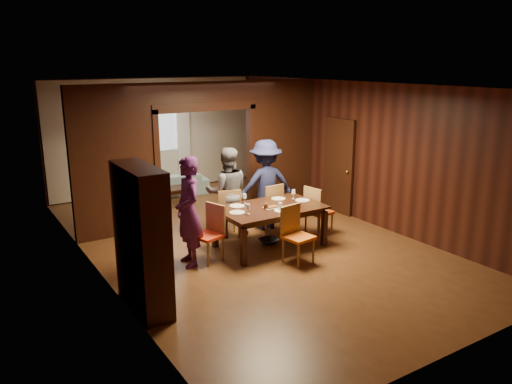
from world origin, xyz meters
TOP-DOWN VIEW (x-y plane):
  - floor at (0.00, 0.00)m, footprint 9.00×9.00m
  - ceiling at (0.00, 0.00)m, footprint 5.50×9.00m
  - room_walls at (0.00, 1.89)m, footprint 5.52×9.01m
  - person_purple at (-1.36, -0.44)m, footprint 0.50×0.71m
  - person_grey at (-0.13, 0.46)m, footprint 1.03×0.93m
  - person_navy at (0.73, 0.44)m, footprint 1.27×0.87m
  - sofa at (0.08, 3.85)m, footprint 1.98×0.98m
  - serving_bowl at (0.29, -0.36)m, footprint 0.36×0.36m
  - dining_table at (0.22, -0.48)m, footprint 1.88×1.17m
  - coffee_table at (-0.17, 3.03)m, footprint 0.80×0.50m
  - chair_left at (-1.05, -0.49)m, footprint 0.55×0.55m
  - chair_right at (1.41, -0.44)m, footprint 0.50×0.50m
  - chair_far_l at (-0.16, 0.41)m, footprint 0.54×0.54m
  - chair_far_r at (0.70, 0.29)m, footprint 0.47×0.47m
  - chair_near at (0.21, -1.37)m, footprint 0.50×0.50m
  - hutch at (-2.53, -1.50)m, footprint 0.40×1.20m
  - door_right at (2.70, 0.50)m, footprint 0.06×0.90m
  - window_far at (0.00, 4.44)m, footprint 1.20×0.03m
  - curtain_left at (-0.75, 4.40)m, footprint 0.35×0.06m
  - curtain_right at (0.75, 4.40)m, footprint 0.35×0.06m
  - plate_left at (-0.47, -0.49)m, footprint 0.27×0.27m
  - plate_far_l at (-0.27, -0.14)m, footprint 0.27×0.27m
  - plate_far_r at (0.65, -0.14)m, footprint 0.27×0.27m
  - plate_right at (0.96, -0.47)m, footprint 0.27×0.27m
  - plate_near at (0.25, -0.81)m, footprint 0.27×0.27m
  - platter_a at (0.20, -0.58)m, footprint 0.30×0.20m
  - platter_b at (0.50, -0.72)m, footprint 0.30×0.20m
  - wineglass_left at (-0.35, -0.66)m, footprint 0.08×0.08m
  - wineglass_far at (-0.05, -0.05)m, footprint 0.08×0.08m
  - wineglass_right at (0.89, -0.28)m, footprint 0.08×0.08m
  - tumbler at (0.24, -0.77)m, footprint 0.07×0.07m
  - condiment_jar at (0.08, -0.57)m, footprint 0.08×0.08m

SIDE VIEW (x-z plane):
  - floor at x=0.00m, z-range 0.00..0.00m
  - coffee_table at x=-0.17m, z-range 0.00..0.40m
  - sofa at x=0.08m, z-range 0.00..0.56m
  - dining_table at x=0.22m, z-range 0.00..0.76m
  - chair_left at x=-1.05m, z-range 0.00..0.97m
  - chair_right at x=1.41m, z-range 0.00..0.97m
  - chair_far_l at x=-0.16m, z-range 0.00..0.97m
  - chair_far_r at x=0.70m, z-range 0.00..0.97m
  - chair_near at x=0.21m, z-range 0.00..0.97m
  - plate_left at x=-0.47m, z-range 0.76..0.77m
  - plate_far_l at x=-0.27m, z-range 0.76..0.77m
  - plate_far_r at x=0.65m, z-range 0.76..0.77m
  - plate_right at x=0.96m, z-range 0.76..0.77m
  - plate_near at x=0.25m, z-range 0.76..0.77m
  - platter_a at x=0.20m, z-range 0.76..0.80m
  - platter_b at x=0.50m, z-range 0.76..0.80m
  - serving_bowl at x=0.29m, z-range 0.76..0.85m
  - condiment_jar at x=0.08m, z-range 0.76..0.87m
  - tumbler at x=0.24m, z-range 0.76..0.90m
  - wineglass_left at x=-0.35m, z-range 0.76..0.94m
  - wineglass_far at x=-0.05m, z-range 0.76..0.94m
  - wineglass_right at x=0.89m, z-range 0.76..0.94m
  - person_grey at x=-0.13m, z-range 0.00..1.74m
  - person_navy at x=0.73m, z-range 0.00..1.81m
  - person_purple at x=-1.36m, z-range 0.00..1.83m
  - hutch at x=-2.53m, z-range 0.00..2.00m
  - door_right at x=2.70m, z-range 0.00..2.10m
  - curtain_left at x=-0.75m, z-range 0.05..2.45m
  - curtain_right at x=0.75m, z-range 0.05..2.45m
  - room_walls at x=0.00m, z-range 0.06..2.96m
  - window_far at x=0.00m, z-range 1.05..2.35m
  - ceiling at x=0.00m, z-range 2.89..2.91m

